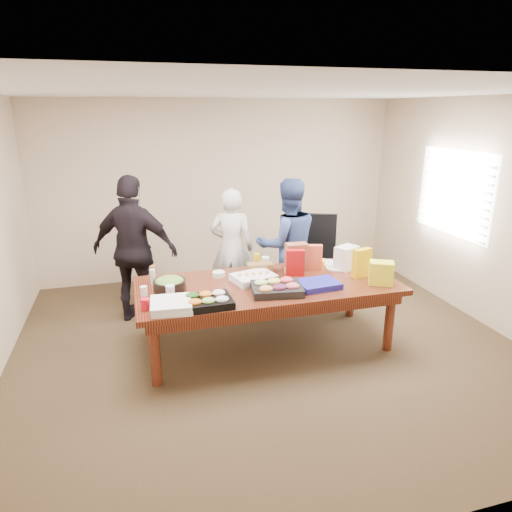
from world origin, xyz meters
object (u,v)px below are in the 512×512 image
object	(u,v)px
conference_table	(267,315)
person_center	(232,248)
person_right	(288,245)
office_chair	(323,264)
sheet_cake	(254,278)
salad_bowl	(170,285)

from	to	relation	value
conference_table	person_center	xyz separation A→B (m)	(-0.11, 1.25, 0.42)
person_right	person_center	bearing A→B (deg)	-22.14
office_chair	sheet_cake	distance (m)	1.44
person_right	sheet_cake	world-z (taller)	person_right
person_right	salad_bowl	bearing A→B (deg)	29.72
office_chair	sheet_cake	bearing A→B (deg)	-125.00
office_chair	person_right	world-z (taller)	person_right
conference_table	person_center	bearing A→B (deg)	95.17
sheet_cake	salad_bowl	distance (m)	0.91
office_chair	person_center	world-z (taller)	person_center
person_right	salad_bowl	size ratio (longest dim) A/B	5.12
person_center	sheet_cake	size ratio (longest dim) A/B	3.62
person_right	salad_bowl	xyz separation A→B (m)	(-1.60, -0.87, -0.06)
office_chair	person_right	bearing A→B (deg)	-165.29
salad_bowl	sheet_cake	bearing A→B (deg)	0.73
conference_table	person_right	xyz separation A→B (m)	(0.56, 0.95, 0.49)
office_chair	salad_bowl	world-z (taller)	office_chair
office_chair	conference_table	bearing A→B (deg)	-118.52
person_center	sheet_cake	world-z (taller)	person_center
conference_table	person_right	distance (m)	1.21
person_right	sheet_cake	bearing A→B (deg)	52.22
conference_table	sheet_cake	distance (m)	0.45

